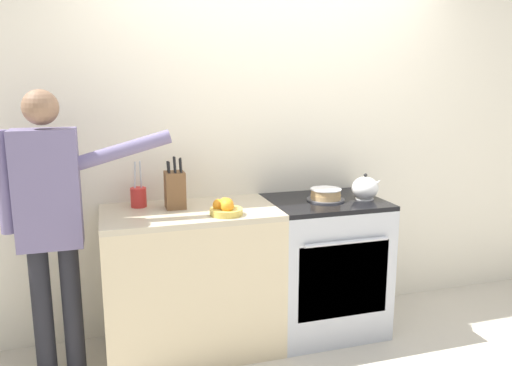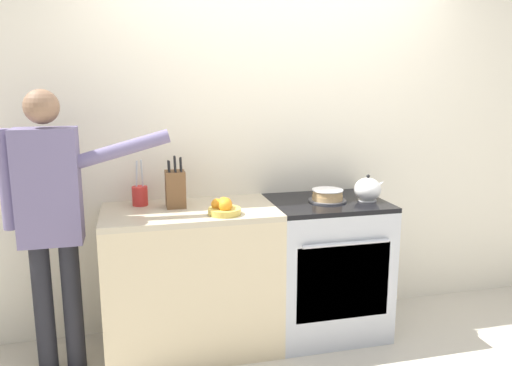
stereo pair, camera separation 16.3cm
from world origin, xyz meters
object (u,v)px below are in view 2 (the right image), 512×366
Objects in this scene: knife_block at (175,188)px; utensil_crock at (140,195)px; stove_range at (325,266)px; layer_cake at (327,196)px; fruit_bowl at (224,207)px; person_baker at (52,209)px; tea_kettle at (368,189)px.

knife_block is 1.10× the size of utensil_crock.
layer_cake reaches higher than stove_range.
fruit_bowl is 0.97m from person_baker.
fruit_bowl is at bearing -43.12° from knife_block.
stove_range is at bearing 67.96° from layer_cake.
utensil_crock is (-1.47, 0.23, -0.01)m from tea_kettle.
layer_cake is 0.15× the size of person_baker.
utensil_crock is 0.18× the size of person_baker.
fruit_bowl is (-0.99, -0.11, -0.03)m from tea_kettle.
fruit_bowl reaches higher than stove_range.
layer_cake is 0.84× the size of utensil_crock.
tea_kettle is 1.96m from person_baker.
stove_range is 3.10× the size of utensil_crock.
tea_kettle reaches higher than layer_cake.
utensil_crock is (-1.21, 0.17, 0.53)m from stove_range.
layer_cake is at bearing -5.30° from knife_block.
person_baker is (-0.71, -0.16, -0.05)m from knife_block.
knife_block is (-0.99, 0.08, 0.58)m from stove_range.
utensil_crock is at bearing 171.13° from layer_cake.
stove_range is 0.50m from layer_cake.
tea_kettle is 1.49m from utensil_crock.
fruit_bowl is 0.12× the size of person_baker.
layer_cake is 0.77× the size of knife_block.
fruit_bowl is at bearing -35.50° from utensil_crock.
person_baker reaches higher than knife_block.
knife_block is at bearing 174.70° from layer_cake.
person_baker reaches higher than utensil_crock.
utensil_crock is at bearing 171.08° from tea_kettle.
person_baker is (-1.69, -0.07, 0.03)m from layer_cake.
fruit_bowl is at bearing -167.87° from layer_cake.
stove_range is at bearing 167.61° from tea_kettle.
person_baker is at bearing -152.12° from utensil_crock.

